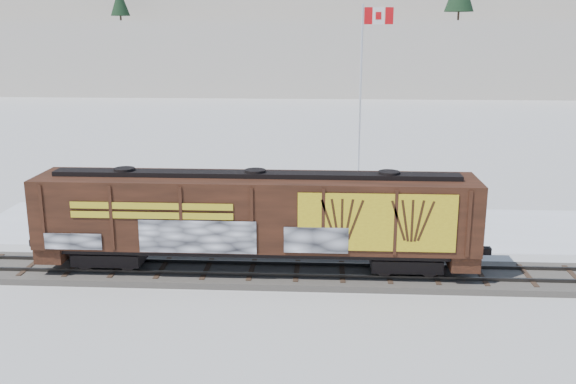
# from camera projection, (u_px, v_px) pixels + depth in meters

# --- Properties ---
(ground) EXTENTS (500.00, 500.00, 0.00)m
(ground) POSITION_uv_depth(u_px,v_px,m) (342.00, 278.00, 28.22)
(ground) COLOR white
(ground) RESTS_ON ground
(rail_track) EXTENTS (50.00, 3.40, 0.43)m
(rail_track) POSITION_uv_depth(u_px,v_px,m) (342.00, 275.00, 28.19)
(rail_track) COLOR #59544C
(rail_track) RESTS_ON ground
(parking_strip) EXTENTS (40.00, 8.00, 0.03)m
(parking_strip) POSITION_uv_depth(u_px,v_px,m) (339.00, 227.00, 35.48)
(parking_strip) COLOR white
(parking_strip) RESTS_ON ground
(hillside) EXTENTS (360.00, 110.00, 93.00)m
(hillside) POSITION_uv_depth(u_px,v_px,m) (329.00, 14.00, 159.97)
(hillside) COLOR white
(hillside) RESTS_ON ground
(hopper_railcar) EXTENTS (18.87, 3.06, 4.29)m
(hopper_railcar) POSITION_uv_depth(u_px,v_px,m) (256.00, 215.00, 27.73)
(hopper_railcar) COLOR black
(hopper_railcar) RESTS_ON rail_track
(flagpole) EXTENTS (2.30, 0.90, 12.11)m
(flagpole) POSITION_uv_depth(u_px,v_px,m) (361.00, 130.00, 40.20)
(flagpole) COLOR silver
(flagpole) RESTS_ON ground
(car_silver) EXTENTS (4.53, 3.13, 1.43)m
(car_silver) POSITION_uv_depth(u_px,v_px,m) (272.00, 213.00, 35.53)
(car_silver) COLOR #A1A4A8
(car_silver) RESTS_ON parking_strip
(car_white) EXTENTS (5.47, 3.38, 1.70)m
(car_white) POSITION_uv_depth(u_px,v_px,m) (295.00, 207.00, 36.17)
(car_white) COLOR white
(car_white) RESTS_ON parking_strip
(car_dark) EXTENTS (5.27, 3.47, 1.42)m
(car_dark) POSITION_uv_depth(u_px,v_px,m) (426.00, 215.00, 35.12)
(car_dark) COLOR #22242A
(car_dark) RESTS_ON parking_strip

